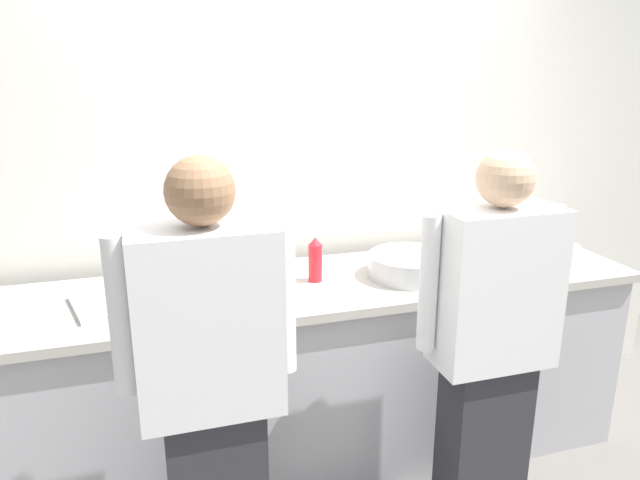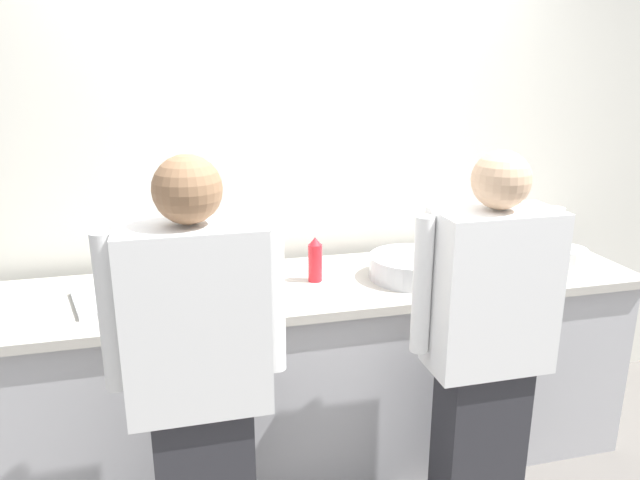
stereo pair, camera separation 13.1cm
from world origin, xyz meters
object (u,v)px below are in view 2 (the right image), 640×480
at_px(squeeze_bottle_primary, 236,287).
at_px(ramekin_red_sauce, 236,285).
at_px(chef_center, 486,348).
at_px(mixing_bowl_steel, 412,267).
at_px(ramekin_yellow_sauce, 263,277).
at_px(chef_near_left, 200,384).
at_px(sheet_tray, 128,296).
at_px(plate_stack_front, 566,256).
at_px(squeeze_bottle_secondary, 315,260).
at_px(deli_cup, 447,254).

xyz_separation_m(squeeze_bottle_primary, ramekin_red_sauce, (0.02, 0.20, -0.07)).
relative_size(chef_center, ramekin_red_sauce, 17.92).
relative_size(mixing_bowl_steel, ramekin_yellow_sauce, 3.88).
xyz_separation_m(chef_near_left, mixing_bowl_steel, (1.00, 0.60, 0.12)).
height_order(sheet_tray, ramekin_red_sauce, ramekin_red_sauce).
distance_m(chef_center, mixing_bowl_steel, 0.59).
distance_m(chef_center, plate_stack_front, 0.93).
height_order(squeeze_bottle_secondary, ramekin_yellow_sauce, squeeze_bottle_secondary).
relative_size(plate_stack_front, sheet_tray, 0.45).
bearing_deg(ramekin_yellow_sauce, plate_stack_front, -5.38).
height_order(plate_stack_front, mixing_bowl_steel, mixing_bowl_steel).
relative_size(chef_near_left, ramekin_yellow_sauce, 15.92).
distance_m(plate_stack_front, squeeze_bottle_secondary, 1.25).
distance_m(ramekin_red_sauce, deli_cup, 1.06).
height_order(sheet_tray, ramekin_yellow_sauce, ramekin_yellow_sauce).
distance_m(chef_near_left, squeeze_bottle_primary, 0.50).
distance_m(ramekin_red_sauce, ramekin_yellow_sauce, 0.16).
distance_m(squeeze_bottle_secondary, ramekin_yellow_sauce, 0.25).
height_order(ramekin_red_sauce, ramekin_yellow_sauce, ramekin_red_sauce).
xyz_separation_m(chef_near_left, ramekin_red_sauce, (0.20, 0.64, 0.09)).
distance_m(mixing_bowl_steel, ramekin_red_sauce, 0.81).
relative_size(sheet_tray, squeeze_bottle_primary, 2.12).
xyz_separation_m(mixing_bowl_steel, ramekin_yellow_sauce, (-0.67, 0.13, -0.03)).
xyz_separation_m(plate_stack_front, squeeze_bottle_primary, (-1.63, -0.15, 0.05)).
xyz_separation_m(squeeze_bottle_secondary, ramekin_yellow_sauce, (-0.23, 0.06, -0.08)).
bearing_deg(ramekin_yellow_sauce, deli_cup, 1.46).
height_order(mixing_bowl_steel, sheet_tray, mixing_bowl_steel).
xyz_separation_m(plate_stack_front, deli_cup, (-0.56, 0.16, 0.01)).
relative_size(mixing_bowl_steel, ramekin_red_sauce, 4.45).
distance_m(squeeze_bottle_primary, ramekin_red_sauce, 0.21).
xyz_separation_m(chef_center, sheet_tray, (-1.33, 0.63, 0.10)).
xyz_separation_m(mixing_bowl_steel, ramekin_red_sauce, (-0.80, 0.03, -0.03)).
bearing_deg(ramekin_red_sauce, mixing_bowl_steel, -2.41).
distance_m(plate_stack_front, sheet_tray, 2.06).
distance_m(sheet_tray, ramekin_red_sauce, 0.45).
bearing_deg(deli_cup, sheet_tray, -176.59).
height_order(squeeze_bottle_secondary, deli_cup, squeeze_bottle_secondary).
relative_size(plate_stack_front, deli_cup, 1.95).
bearing_deg(ramekin_red_sauce, chef_near_left, -107.21).
xyz_separation_m(chef_center, squeeze_bottle_secondary, (-0.51, 0.64, 0.19)).
bearing_deg(squeeze_bottle_secondary, plate_stack_front, -3.80).
bearing_deg(deli_cup, mixing_bowl_steel, -148.41).
relative_size(plate_stack_front, mixing_bowl_steel, 0.49).
xyz_separation_m(squeeze_bottle_primary, deli_cup, (1.07, 0.32, -0.05)).
bearing_deg(plate_stack_front, chef_near_left, -161.86).
xyz_separation_m(chef_near_left, squeeze_bottle_primary, (0.18, 0.44, 0.17)).
bearing_deg(ramekin_yellow_sauce, squeeze_bottle_secondary, -13.62).
bearing_deg(squeeze_bottle_primary, mixing_bowl_steel, 11.30).
height_order(mixing_bowl_steel, ramekin_red_sauce, mixing_bowl_steel).
bearing_deg(deli_cup, plate_stack_front, -16.22).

